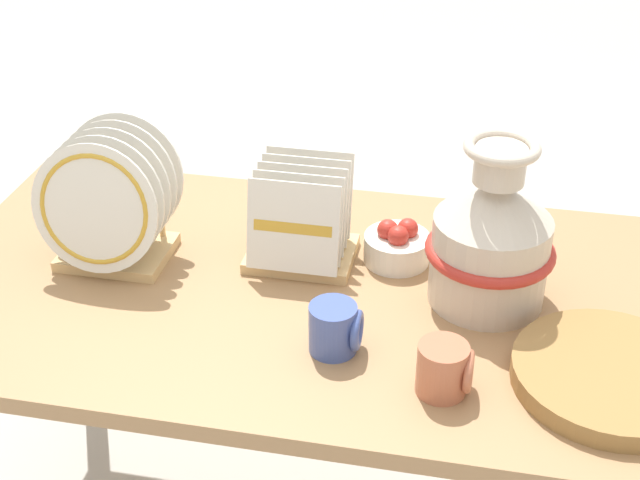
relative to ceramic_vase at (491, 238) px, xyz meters
name	(u,v)px	position (x,y,z in m)	size (l,w,h in m)	color
display_table	(320,319)	(-0.31, -0.03, -0.21)	(1.55, 0.82, 0.71)	#9E754C
ceramic_vase	(491,238)	(0.00, 0.00, 0.00)	(0.24, 0.24, 0.33)	beige
dish_rack_round_plates	(109,208)	(-0.74, -0.01, -0.01)	(0.25, 0.21, 0.28)	tan
dish_rack_square_plates	(301,227)	(-0.37, 0.07, -0.06)	(0.21, 0.19, 0.20)	tan
wicker_charger_stack	(610,375)	(0.21, -0.21, -0.12)	(0.33, 0.33, 0.04)	olive
mug_cobalt_glaze	(336,328)	(-0.25, -0.21, -0.09)	(0.09, 0.08, 0.09)	#42569E
mug_terracotta_glaze	(445,369)	(-0.06, -0.28, -0.09)	(0.09, 0.08, 0.09)	#B76647
fruit_bowl	(397,245)	(-0.18, 0.10, -0.10)	(0.13, 0.13, 0.09)	silver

